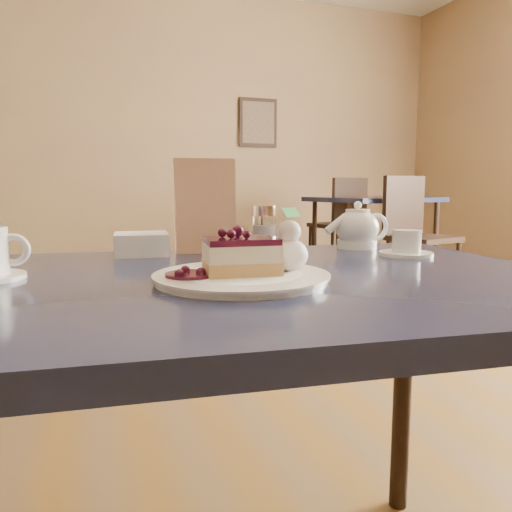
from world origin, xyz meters
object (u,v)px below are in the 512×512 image
object	(u,v)px
dessert_plate	(242,278)
bg_table_far_right	(372,273)
cheesecake_slice	(241,256)
main_table	(236,320)
tea_set	(366,232)

from	to	relation	value
dessert_plate	bg_table_far_right	xyz separation A→B (m)	(2.29, 3.23, -0.65)
dessert_plate	cheesecake_slice	xyz separation A→B (m)	(0.00, -0.00, 0.03)
main_table	cheesecake_slice	size ratio (longest dim) A/B	9.96
tea_set	main_table	bearing A→B (deg)	-148.92
dessert_plate	bg_table_far_right	bearing A→B (deg)	54.67
tea_set	bg_table_far_right	xyz separation A→B (m)	(1.88, 2.94, -0.69)
tea_set	bg_table_far_right	size ratio (longest dim) A/B	0.14
main_table	tea_set	bearing A→B (deg)	36.38
dessert_plate	bg_table_far_right	distance (m)	4.01
dessert_plate	tea_set	world-z (taller)	tea_set
main_table	cheesecake_slice	xyz separation A→B (m)	(-0.00, -0.05, 0.12)
dessert_plate	tea_set	distance (m)	0.50
bg_table_far_right	tea_set	bearing A→B (deg)	-134.23
main_table	tea_set	distance (m)	0.48
main_table	tea_set	size ratio (longest dim) A/B	4.62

